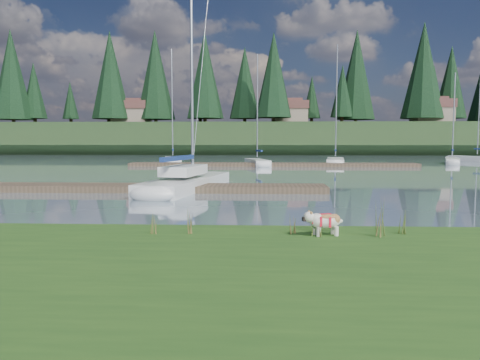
{
  "coord_description": "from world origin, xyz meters",
  "views": [
    {
      "loc": [
        0.98,
        -12.54,
        2.38
      ],
      "look_at": [
        0.44,
        -0.5,
        1.35
      ],
      "focal_mm": 35.0,
      "sensor_mm": 36.0,
      "label": 1
    }
  ],
  "objects": [
    {
      "name": "weed_3",
      "position": [
        -1.32,
        -2.66,
        0.59
      ],
      "size": [
        0.17,
        0.14,
        0.57
      ],
      "color": "#475B23",
      "rests_on": "bank"
    },
    {
      "name": "conifer_5",
      "position": [
        15.0,
        70.0,
        10.83
      ],
      "size": [
        3.96,
        3.96,
        10.35
      ],
      "color": "#382619",
      "rests_on": "ridge"
    },
    {
      "name": "sailboat_main",
      "position": [
        -2.46,
        10.71,
        0.42
      ],
      "size": [
        3.66,
        10.06,
        14.1
      ],
      "rotation": [
        0.0,
        0.0,
        1.39
      ],
      "color": "silver",
      "rests_on": "ground"
    },
    {
      "name": "dock_near",
      "position": [
        -4.0,
        9.0,
        0.15
      ],
      "size": [
        16.0,
        2.0,
        0.3
      ],
      "primitive_type": "cube",
      "color": "#4C3D2C",
      "rests_on": "ground"
    },
    {
      "name": "house_1",
      "position": [
        6.0,
        71.0,
        7.31
      ],
      "size": [
        6.3,
        5.3,
        4.65
      ],
      "color": "gray",
      "rests_on": "ridge"
    },
    {
      "name": "sailboat_bg_3",
      "position": [
        8.47,
        34.89,
        0.32
      ],
      "size": [
        2.82,
        8.17,
        11.79
      ],
      "rotation": [
        0.0,
        0.0,
        1.41
      ],
      "color": "silver",
      "rests_on": "ground"
    },
    {
      "name": "conifer_2",
      "position": [
        -25.0,
        68.0,
        13.54
      ],
      "size": [
        6.6,
        6.6,
        16.05
      ],
      "color": "#382619",
      "rests_on": "ridge"
    },
    {
      "name": "bank",
      "position": [
        0.0,
        -6.0,
        0.17
      ],
      "size": [
        60.0,
        9.0,
        0.35
      ],
      "primitive_type": "cube",
      "color": "#2C521A",
      "rests_on": "ground"
    },
    {
      "name": "weed_5",
      "position": [
        4.05,
        -2.39,
        0.58
      ],
      "size": [
        0.17,
        0.14,
        0.56
      ],
      "color": "#475B23",
      "rests_on": "bank"
    },
    {
      "name": "weed_2",
      "position": [
        3.47,
        -2.7,
        0.68
      ],
      "size": [
        0.17,
        0.14,
        0.79
      ],
      "color": "#475B23",
      "rests_on": "bank"
    },
    {
      "name": "weed_1",
      "position": [
        1.7,
        -2.49,
        0.56
      ],
      "size": [
        0.17,
        0.14,
        0.51
      ],
      "color": "#475B23",
      "rests_on": "bank"
    },
    {
      "name": "weed_4",
      "position": [
        2.18,
        -2.74,
        0.53
      ],
      "size": [
        0.17,
        0.14,
        0.42
      ],
      "color": "#475B23",
      "rests_on": "bank"
    },
    {
      "name": "conifer_3",
      "position": [
        -10.0,
        72.0,
        11.74
      ],
      "size": [
        4.84,
        4.84,
        12.25
      ],
      "color": "#382619",
      "rests_on": "ridge"
    },
    {
      "name": "sailboat_bg_5",
      "position": [
        24.96,
        41.75,
        0.32
      ],
      "size": [
        5.13,
        6.72,
        10.3
      ],
      "rotation": [
        0.0,
        0.0,
        2.16
      ],
      "color": "silver",
      "rests_on": "ground"
    },
    {
      "name": "conifer_4",
      "position": [
        3.0,
        66.0,
        13.09
      ],
      "size": [
        6.16,
        6.16,
        15.1
      ],
      "color": "#382619",
      "rests_on": "ridge"
    },
    {
      "name": "conifer_1",
      "position": [
        -40.0,
        71.0,
        11.28
      ],
      "size": [
        4.4,
        4.4,
        11.3
      ],
      "color": "#382619",
      "rests_on": "ridge"
    },
    {
      "name": "bulldog",
      "position": [
        2.35,
        -2.61,
        0.68
      ],
      "size": [
        0.88,
        0.46,
        0.52
      ],
      "rotation": [
        0.0,
        0.0,
        3.37
      ],
      "color": "silver",
      "rests_on": "bank"
    },
    {
      "name": "weed_0",
      "position": [
        -0.6,
        -2.52,
        0.61
      ],
      "size": [
        0.17,
        0.14,
        0.61
      ],
      "color": "#475B23",
      "rests_on": "bank"
    },
    {
      "name": "sailboat_bg_1",
      "position": [
        -8.34,
        36.42,
        0.33
      ],
      "size": [
        3.12,
        8.05,
        11.79
      ],
      "rotation": [
        0.0,
        0.0,
        1.77
      ],
      "color": "silver",
      "rests_on": "ground"
    },
    {
      "name": "house_0",
      "position": [
        -22.0,
        70.0,
        7.31
      ],
      "size": [
        6.3,
        5.3,
        4.65
      ],
      "color": "gray",
      "rests_on": "ridge"
    },
    {
      "name": "sailboat_bg_4",
      "position": [
        20.39,
        35.91,
        0.33
      ],
      "size": [
        3.19,
        6.13,
        9.18
      ],
      "rotation": [
        0.0,
        0.0,
        1.22
      ],
      "color": "silver",
      "rests_on": "ground"
    },
    {
      "name": "sailboat_bg_2",
      "position": [
        0.49,
        32.05,
        0.33
      ],
      "size": [
        2.72,
        6.99,
        10.43
      ],
      "rotation": [
        0.0,
        0.0,
        1.78
      ],
      "color": "silver",
      "rests_on": "ground"
    },
    {
      "name": "dock_far",
      "position": [
        2.0,
        30.0,
        0.15
      ],
      "size": [
        26.0,
        2.2,
        0.3
      ],
      "primitive_type": "cube",
      "color": "#4C3D2C",
      "rests_on": "ground"
    },
    {
      "name": "ridge",
      "position": [
        0.0,
        73.0,
        2.5
      ],
      "size": [
        200.0,
        20.0,
        5.0
      ],
      "primitive_type": "cube",
      "color": "#20361A",
      "rests_on": "ground"
    },
    {
      "name": "house_2",
      "position": [
        30.0,
        69.0,
        7.31
      ],
      "size": [
        6.3,
        5.3,
        4.65
      ],
      "color": "gray",
      "rests_on": "ridge"
    },
    {
      "name": "mud_lip",
      "position": [
        0.0,
        -1.6,
        0.07
      ],
      "size": [
        60.0,
        0.5,
        0.14
      ],
      "primitive_type": "cube",
      "color": "#33281C",
      "rests_on": "ground"
    },
    {
      "name": "ground",
      "position": [
        0.0,
        30.0,
        0.0
      ],
      "size": [
        200.0,
        200.0,
        0.0
      ],
      "primitive_type": "plane",
      "color": "gray",
      "rests_on": "ground"
    },
    {
      "name": "conifer_6",
      "position": [
        28.0,
        68.0,
        13.99
      ],
      "size": [
        7.04,
        7.04,
        17.0
      ],
      "color": "#382619",
      "rests_on": "ridge"
    }
  ]
}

